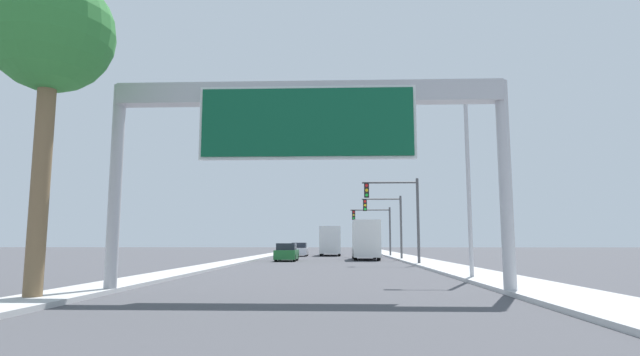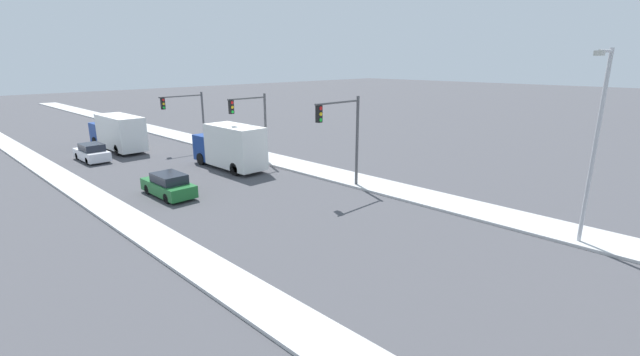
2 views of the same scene
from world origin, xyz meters
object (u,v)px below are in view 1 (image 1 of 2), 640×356
Objects in this scene: truck_box_secondary at (330,241)px; traffic_light_far_intersection at (376,223)px; traffic_light_near_intersection at (400,207)px; palm_tree_foreground at (51,37)px; sign_gantry at (308,121)px; traffic_light_mid_block at (388,217)px; street_lamp_right at (462,161)px; car_mid_center at (287,253)px; car_far_left at (300,250)px; truck_box_primary at (366,240)px.

traffic_light_far_intersection reaches higher than truck_box_secondary.
palm_tree_foreground is at bearing -119.98° from traffic_light_near_intersection.
traffic_light_mid_block is (5.58, 30.11, -1.71)m from sign_gantry.
traffic_light_far_intersection is 33.94m from street_lamp_right.
car_mid_center is at bearing 82.34° from palm_tree_foreground.
car_far_left is 36.99m from street_lamp_right.
street_lamp_right is at bearing -82.80° from truck_box_primary.
sign_gantry is 44.84m from truck_box_secondary.
traffic_light_near_intersection is 20.01m from traffic_light_far_intersection.
street_lamp_right is (1.11, -13.88, 1.09)m from traffic_light_near_intersection.
traffic_light_mid_block is at bearing -13.94° from truck_box_primary.
traffic_light_near_intersection is at bearing -77.44° from truck_box_secondary.
sign_gantry reaches higher than truck_box_secondary.
car_far_left reaches higher than car_mid_center.
sign_gantry is 27.98m from car_mid_center.
palm_tree_foreground is at bearing -95.20° from car_far_left.
traffic_light_mid_block reaches higher than truck_box_secondary.
truck_box_primary is at bearing 71.57° from palm_tree_foreground.
palm_tree_foreground is at bearing -108.43° from truck_box_primary.
truck_box_secondary is at bearing 102.56° from traffic_light_near_intersection.
traffic_light_mid_block is at bearing -87.98° from traffic_light_far_intersection.
car_far_left is 44.63m from palm_tree_foreground.
car_far_left is 14.94m from traffic_light_mid_block.
sign_gantry is at bearing -100.51° from traffic_light_mid_block.
palm_tree_foreground is at bearing -97.66° from car_mid_center.
car_far_left is at bearing 170.77° from traffic_light_far_intersection.
traffic_light_near_intersection is 10.00m from traffic_light_mid_block.
street_lamp_right reaches higher than traffic_light_far_intersection.
palm_tree_foreground is (-12.73, -42.48, 3.96)m from traffic_light_far_intersection.
street_lamp_right is at bearing -85.43° from traffic_light_near_intersection.
traffic_light_mid_block reaches higher than truck_box_primary.
car_far_left is 4.81m from truck_box_secondary.
traffic_light_near_intersection is 0.65× the size of palm_tree_foreground.
traffic_light_near_intersection is (5.47, -24.56, 2.46)m from truck_box_secondary.
car_far_left is (-0.00, 14.21, 0.01)m from car_mid_center.
truck_box_primary is 0.82× the size of street_lamp_right.
traffic_light_far_intersection is at bearing 92.28° from street_lamp_right.
palm_tree_foreground is (-7.49, -2.37, 2.07)m from sign_gantry.
sign_gantry is 8.13m from palm_tree_foreground.
sign_gantry is 3.04× the size of car_mid_center.
street_lamp_right is (6.58, -38.44, 3.55)m from truck_box_secondary.
truck_box_primary is 9.84m from traffic_light_far_intersection.
traffic_light_far_intersection is (1.73, 9.48, 1.95)m from truck_box_primary.
traffic_light_far_intersection is 0.57× the size of palm_tree_foreground.
truck_box_primary is 24.83m from street_lamp_right.
traffic_light_far_intersection is at bearing 73.32° from palm_tree_foreground.
traffic_light_far_intersection is at bearing 90.69° from traffic_light_near_intersection.
traffic_light_mid_block is at bearing 68.06° from palm_tree_foreground.
traffic_light_mid_block is 0.65× the size of street_lamp_right.
truck_box_primary is 0.77× the size of palm_tree_foreground.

